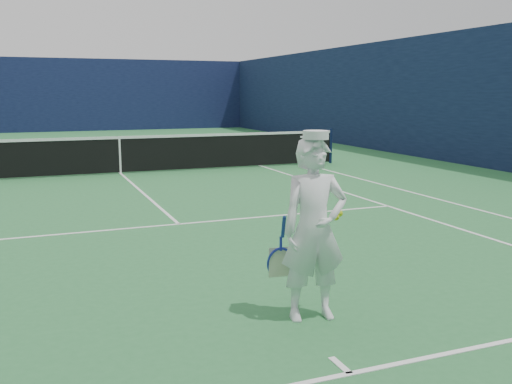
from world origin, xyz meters
The scene contains 5 objects.
ground centered at (0.00, 0.00, 0.00)m, with size 80.00×80.00×0.00m, color #296E38.
court_markings centered at (0.00, 0.00, 0.00)m, with size 11.03×23.83×0.01m.
windscreen_fence centered at (0.00, 0.00, 2.00)m, with size 20.12×36.12×4.00m.
tennis_net centered at (0.00, 0.00, 0.55)m, with size 12.88×0.09×1.07m.
tennis_player centered at (0.25, -10.76, 0.89)m, with size 0.76×0.55×1.82m.
Camera 1 is at (-2.20, -15.45, 2.17)m, focal length 40.00 mm.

